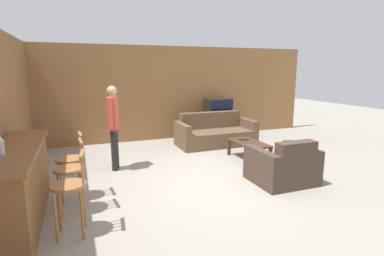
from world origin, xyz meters
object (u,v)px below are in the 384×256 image
at_px(book_on_table, 243,139).
at_px(bar_chair_far, 71,164).
at_px(person_by_window, 113,122).
at_px(coffee_table, 249,145).
at_px(table_lamp, 230,105).
at_px(couch_far, 215,134).
at_px(bar_chair_near, 70,191).
at_px(bar_chair_mid, 71,174).
at_px(tv, 218,108).
at_px(bottle, 0,145).
at_px(tv_unit, 218,127).
at_px(armchair_near, 283,167).

bearing_deg(book_on_table, bar_chair_far, -164.35).
xyz_separation_m(book_on_table, person_by_window, (-2.83, 0.16, 0.54)).
relative_size(coffee_table, table_lamp, 2.12).
relative_size(couch_far, book_on_table, 10.35).
distance_m(bar_chair_near, person_by_window, 2.44).
xyz_separation_m(bar_chair_mid, tv, (3.99, 3.55, 0.29)).
bearing_deg(tv, table_lamp, 0.48).
bearing_deg(couch_far, bar_chair_near, -136.04).
bearing_deg(bar_chair_far, tv, 37.64).
bearing_deg(person_by_window, couch_far, 22.02).
bearing_deg(person_by_window, book_on_table, -3.23).
bearing_deg(book_on_table, bar_chair_mid, -157.59).
distance_m(bar_chair_near, bottle, 0.94).
xyz_separation_m(bottle, person_by_window, (1.49, 2.01, -0.17)).
xyz_separation_m(bar_chair_mid, bar_chair_far, (0.00, 0.48, 0.00)).
xyz_separation_m(tv_unit, tv, (0.00, -0.00, 0.57)).
bearing_deg(bar_chair_far, person_by_window, 56.23).
height_order(table_lamp, person_by_window, person_by_window).
bearing_deg(bar_chair_far, bar_chair_mid, -90.00).
relative_size(couch_far, tv_unit, 1.98).
height_order(bar_chair_far, person_by_window, person_by_window).
bearing_deg(bar_chair_mid, person_by_window, 64.59).
height_order(couch_far, book_on_table, couch_far).
bearing_deg(coffee_table, bottle, -159.49).
relative_size(bar_chair_far, person_by_window, 0.61).
bearing_deg(armchair_near, book_on_table, 84.25).
bearing_deg(tv, tv_unit, 90.00).
bearing_deg(bar_chair_mid, couch_far, 38.14).
bearing_deg(bar_chair_near, bar_chair_mid, 90.00).
bearing_deg(bar_chair_mid, bar_chair_far, 90.00).
bearing_deg(tv_unit, armchair_near, -98.26).
bearing_deg(coffee_table, couch_far, 94.50).
distance_m(bar_chair_far, coffee_table, 3.71).
height_order(coffee_table, tv_unit, tv_unit).
height_order(bar_chair_mid, tv_unit, bar_chair_mid).
xyz_separation_m(couch_far, coffee_table, (0.12, -1.49, 0.05)).
distance_m(bar_chair_mid, tv, 5.35).
distance_m(bar_chair_near, book_on_table, 4.19).
distance_m(bar_chair_mid, couch_far, 4.46).
xyz_separation_m(tv_unit, table_lamp, (0.37, 0.00, 0.65)).
distance_m(coffee_table, table_lamp, 2.48).
xyz_separation_m(armchair_near, bottle, (-4.16, -0.21, 0.83)).
relative_size(armchair_near, tv, 1.43).
bearing_deg(bottle, armchair_near, 2.91).
bearing_deg(armchair_near, bar_chair_near, -172.04).
distance_m(bar_chair_far, tv, 5.05).
bearing_deg(bar_chair_far, book_on_table, 15.65).
xyz_separation_m(coffee_table, bottle, (-4.33, -1.62, 0.78)).
height_order(couch_far, armchair_near, couch_far).
height_order(bar_chair_near, bar_chair_mid, same).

